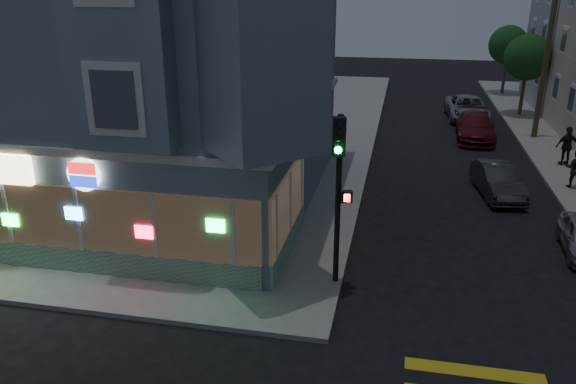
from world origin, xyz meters
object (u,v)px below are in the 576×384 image
(pedestrian_a, at_px, (575,168))
(traffic_signal, at_px, (339,174))
(street_tree_near, at_px, (528,58))
(parked_car_d, at_px, (467,108))
(parked_car_c, at_px, (475,127))
(utility_pole, at_px, (547,55))
(parked_car_b, at_px, (498,180))
(pedestrian_b, at_px, (567,146))
(street_tree_far, at_px, (508,45))

(pedestrian_a, bearing_deg, traffic_signal, 67.93)
(street_tree_near, bearing_deg, parked_car_d, -157.15)
(parked_car_d, height_order, traffic_signal, traffic_signal)
(street_tree_near, relative_size, parked_car_d, 0.97)
(street_tree_near, distance_m, parked_car_c, 8.26)
(pedestrian_a, bearing_deg, parked_car_c, -48.30)
(utility_pole, height_order, parked_car_b, utility_pole)
(street_tree_near, bearing_deg, utility_pole, -91.91)
(pedestrian_a, height_order, parked_car_d, pedestrian_a)
(street_tree_near, xyz_separation_m, parked_car_d, (-3.60, -1.52, -3.18))
(pedestrian_b, relative_size, parked_car_c, 0.37)
(street_tree_near, relative_size, pedestrian_b, 2.80)
(street_tree_near, distance_m, pedestrian_a, 15.01)
(utility_pole, bearing_deg, pedestrian_a, -90.47)
(parked_car_b, xyz_separation_m, parked_car_d, (0.00, 14.51, 0.08))
(traffic_signal, bearing_deg, utility_pole, 48.73)
(parked_car_c, relative_size, parked_car_d, 0.94)
(street_tree_near, bearing_deg, street_tree_far, 90.00)
(street_tree_far, bearing_deg, utility_pole, -90.82)
(parked_car_c, bearing_deg, pedestrian_a, -65.36)
(pedestrian_b, relative_size, parked_car_b, 0.46)
(street_tree_near, distance_m, pedestrian_b, 11.68)
(street_tree_far, height_order, pedestrian_a, street_tree_far)
(parked_car_d, bearing_deg, utility_pole, -55.45)
(street_tree_far, height_order, parked_car_d, street_tree_far)
(parked_car_d, bearing_deg, parked_car_c, -92.63)
(utility_pole, bearing_deg, pedestrian_b, -85.79)
(pedestrian_b, xyz_separation_m, traffic_signal, (-9.57, -13.80, 2.49))
(parked_car_c, bearing_deg, street_tree_near, 63.86)
(utility_pole, bearing_deg, parked_car_c, -168.10)
(parked_car_b, bearing_deg, parked_car_d, 82.08)
(street_tree_far, distance_m, pedestrian_a, 22.91)
(parked_car_c, bearing_deg, parked_car_b, -87.95)
(utility_pole, distance_m, traffic_signal, 21.25)
(parked_car_b, relative_size, traffic_signal, 0.80)
(parked_car_b, bearing_deg, traffic_signal, -130.32)
(pedestrian_b, bearing_deg, parked_car_d, -84.42)
(street_tree_far, xyz_separation_m, pedestrian_a, (-0.27, -22.72, -2.93))
(pedestrian_b, bearing_deg, traffic_signal, 39.70)
(pedestrian_b, bearing_deg, pedestrian_a, 66.66)
(street_tree_far, bearing_deg, pedestrian_b, -89.43)
(street_tree_near, bearing_deg, pedestrian_b, -89.03)
(street_tree_near, relative_size, parked_car_b, 1.30)
(street_tree_far, relative_size, pedestrian_a, 3.09)
(utility_pole, distance_m, pedestrian_b, 6.50)
(street_tree_near, distance_m, traffic_signal, 26.82)
(parked_car_b, height_order, parked_car_c, parked_car_c)
(pedestrian_a, height_order, pedestrian_b, pedestrian_b)
(street_tree_near, height_order, traffic_signal, street_tree_near)
(utility_pole, bearing_deg, street_tree_far, 89.18)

